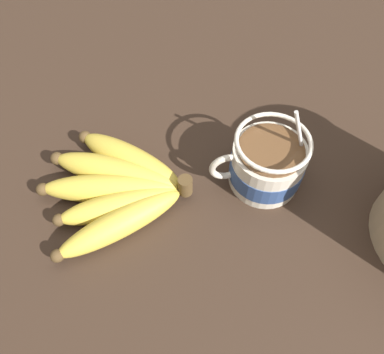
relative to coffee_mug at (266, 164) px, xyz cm
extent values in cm
cube|color=#332319|center=(5.57, -0.64, -5.41)|extent=(128.90, 128.90, 3.31)
cylinder|color=beige|center=(-0.10, 0.00, -0.28)|extent=(10.08, 10.08, 6.95)
cylinder|color=navy|center=(-0.10, 0.00, -0.70)|extent=(10.28, 10.28, 3.06)
torus|color=beige|center=(5.78, 0.00, 0.61)|extent=(5.09, 0.90, 5.09)
cylinder|color=brown|center=(-0.10, 0.00, 3.30)|extent=(8.88, 8.88, 0.40)
torus|color=beige|center=(-0.10, 0.00, 4.98)|extent=(10.08, 10.08, 0.60)
cylinder|color=silver|center=(-4.01, 0.00, 3.91)|extent=(4.76, 0.50, 12.49)
ellipsoid|color=silver|center=(-1.86, 0.00, -2.26)|extent=(3.00, 2.00, 0.80)
cylinder|color=#4C381E|center=(11.54, 1.09, -0.90)|extent=(2.00, 2.00, 3.00)
ellipsoid|color=gold|center=(18.74, -4.99, -1.62)|extent=(15.61, 14.13, 4.27)
sphere|color=#4C381E|center=(25.16, -10.43, -1.62)|extent=(1.92, 1.92, 1.92)
ellipsoid|color=gold|center=(20.82, -3.15, -1.61)|extent=(18.53, 11.56, 4.29)
sphere|color=#4C381E|center=(29.20, -6.99, -1.61)|extent=(1.93, 1.93, 1.93)
ellipsoid|color=gold|center=(21.76, -0.52, -1.71)|extent=(19.08, 6.95, 4.09)
sphere|color=#4C381E|center=(30.98, -1.97, -1.71)|extent=(1.84, 1.84, 1.84)
ellipsoid|color=gold|center=(20.61, 2.15, -1.87)|extent=(16.58, 5.64, 3.78)
sphere|color=#4C381E|center=(28.68, 3.10, -1.87)|extent=(1.70, 1.70, 1.70)
ellipsoid|color=gold|center=(20.58, 4.80, -1.82)|extent=(17.68, 10.23, 3.87)
sphere|color=#4C381E|center=(28.68, 8.12, -1.82)|extent=(1.74, 1.74, 1.74)
camera|label=1|loc=(15.02, 28.14, 42.08)|focal=35.00mm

